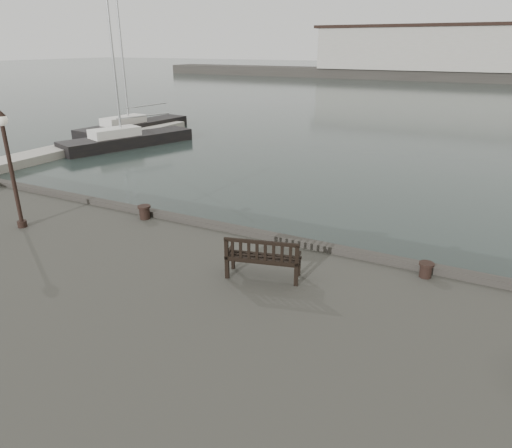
{
  "coord_description": "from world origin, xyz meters",
  "views": [
    {
      "loc": [
        5.2,
        -11.06,
        6.78
      ],
      "look_at": [
        -0.27,
        -0.5,
        2.1
      ],
      "focal_mm": 32.0,
      "sensor_mm": 36.0,
      "label": 1
    }
  ],
  "objects": [
    {
      "name": "bollard_left",
      "position": [
        -4.3,
        -0.5,
        1.78
      ],
      "size": [
        0.55,
        0.55,
        0.44
      ],
      "primitive_type": "cylinder",
      "rotation": [
        0.0,
        0.0,
        -0.41
      ],
      "color": "black",
      "rests_on": "quay"
    },
    {
      "name": "ground",
      "position": [
        0.0,
        0.0,
        0.0
      ],
      "size": [
        400.0,
        400.0,
        0.0
      ],
      "primitive_type": "plane",
      "color": "black",
      "rests_on": "ground"
    },
    {
      "name": "bollard_right",
      "position": [
        4.33,
        -0.5,
        1.75
      ],
      "size": [
        0.45,
        0.45,
        0.37
      ],
      "primitive_type": "cylinder",
      "rotation": [
        0.0,
        0.0,
        0.31
      ],
      "color": "black",
      "rests_on": "quay"
    },
    {
      "name": "yacht_c",
      "position": [
        -17.85,
        13.58,
        0.24
      ],
      "size": [
        5.25,
        9.78,
        12.86
      ],
      "rotation": [
        0.0,
        0.0,
        -0.33
      ],
      "color": "black",
      "rests_on": "ground"
    },
    {
      "name": "yacht_b",
      "position": [
        -21.34,
        18.18,
        0.25
      ],
      "size": [
        3.45,
        10.57,
        13.66
      ],
      "rotation": [
        0.0,
        0.0,
        -0.12
      ],
      "color": "black",
      "rests_on": "ground"
    },
    {
      "name": "pontoon",
      "position": [
        -20.0,
        10.0,
        0.25
      ],
      "size": [
        2.0,
        24.0,
        0.5
      ],
      "primitive_type": "cube",
      "color": "#ABA69E",
      "rests_on": "ground"
    },
    {
      "name": "bench",
      "position": [
        0.86,
        -2.31,
        1.88
      ],
      "size": [
        1.86,
        1.03,
        1.02
      ],
      "rotation": [
        0.0,
        0.0,
        0.25
      ],
      "color": "black",
      "rests_on": "quay"
    },
    {
      "name": "breakwater",
      "position": [
        -4.56,
        92.0,
        4.3
      ],
      "size": [
        140.0,
        9.5,
        12.2
      ],
      "color": "#383530",
      "rests_on": "ground"
    },
    {
      "name": "lamp_post",
      "position": [
        -7.17,
        -2.8,
        3.83
      ],
      "size": [
        0.35,
        0.35,
        3.54
      ],
      "rotation": [
        0.0,
        0.0,
        0.24
      ],
      "color": "black",
      "rests_on": "quay"
    }
  ]
}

